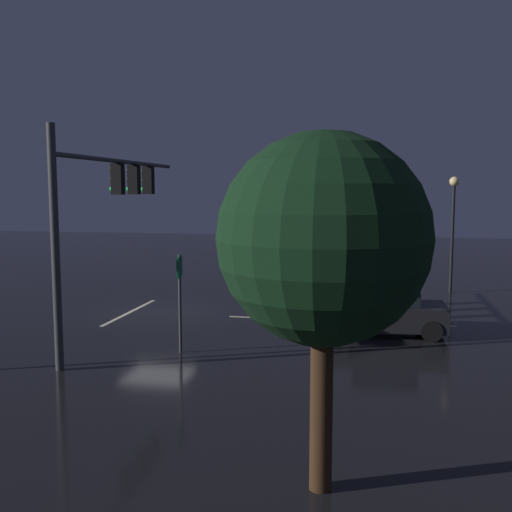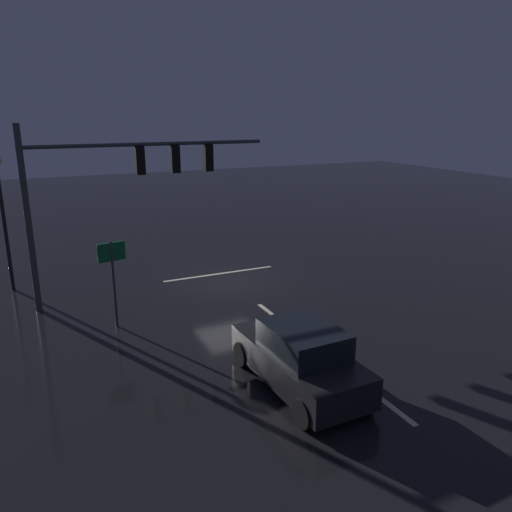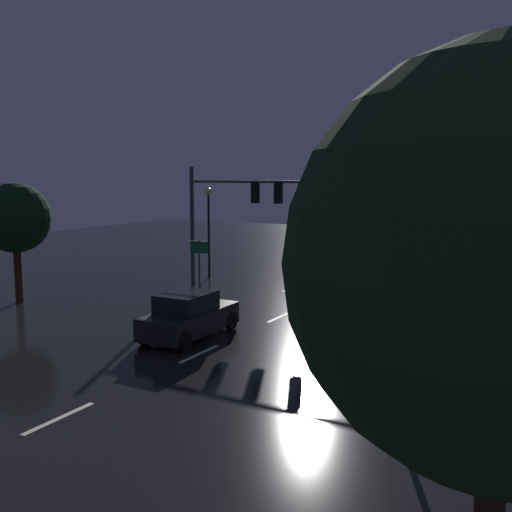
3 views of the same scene
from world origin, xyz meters
TOP-DOWN VIEW (x-y plane):
  - ground_plane at (0.00, 0.00)m, footprint 80.00×80.00m
  - traffic_signal_assembly at (4.10, 0.07)m, footprint 8.77×0.47m
  - lane_dash_far at (0.00, 4.00)m, footprint 0.16×2.20m
  - lane_dash_mid at (0.00, 10.00)m, footprint 0.16×2.20m
  - stop_bar at (0.00, -1.12)m, footprint 5.00×0.16m
  - car_approaching at (1.52, 8.46)m, footprint 2.03×4.42m
  - street_lamp_right_kerb at (8.15, -2.71)m, footprint 0.44×0.44m
  - route_sign at (5.08, 2.68)m, footprint 0.89×0.24m

SIDE VIEW (x-z plane):
  - ground_plane at x=0.00m, z-range 0.00..0.00m
  - lane_dash_far at x=0.00m, z-range 0.00..0.01m
  - lane_dash_mid at x=0.00m, z-range 0.00..0.01m
  - stop_bar at x=0.00m, z-range 0.00..0.01m
  - car_approaching at x=1.52m, z-range -0.05..1.65m
  - route_sign at x=5.08m, z-range 0.64..3.54m
  - street_lamp_right_kerb at x=8.15m, z-range 1.04..6.33m
  - traffic_signal_assembly at x=4.10m, z-range 1.33..7.80m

